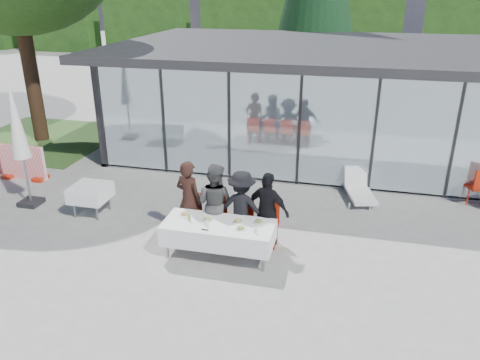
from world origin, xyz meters
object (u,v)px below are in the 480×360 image
plate_c (238,221)px  spare_table_left (90,193)px  diner_a (189,200)px  plate_d (258,222)px  diner_d (268,210)px  juice_bottle (189,217)px  diner_chair_c (243,218)px  plate_b (208,219)px  diner_chair_a (191,212)px  spare_chair_b (478,185)px  plate_a (184,214)px  folded_eyeglasses (205,230)px  diner_b (215,203)px  diner_chair_b (217,215)px  plate_extra (241,228)px  diner_c (242,208)px  lounger (359,189)px  diner_chair_d (268,221)px  dining_table (219,233)px  market_umbrella (18,131)px

plate_c → spare_table_left: 4.05m
diner_a → plate_d: bearing=-175.8°
diner_d → juice_bottle: 1.65m
diner_chair_c → plate_b: (-0.57, -0.67, 0.24)m
plate_b → diner_chair_a: bearing=131.8°
juice_bottle → diner_d: bearing=24.1°
diner_a → diner_chair_c: diner_a is taller
plate_d → spare_chair_b: (4.91, 3.67, -0.24)m
plate_a → folded_eyeglasses: (0.61, -0.52, -0.02)m
diner_b → plate_d: bearing=172.1°
diner_chair_b → plate_extra: diner_chair_b is taller
plate_d → folded_eyeglasses: plate_d is taller
diner_c → folded_eyeglasses: (-0.51, -0.98, -0.07)m
juice_bottle → lounger: size_ratio=0.10×
diner_c → juice_bottle: diner_c is taller
plate_a → diner_b: bearing=40.4°
diner_chair_d → plate_a: size_ratio=4.25×
diner_a → plate_extra: size_ratio=7.78×
juice_bottle → spare_table_left: size_ratio=0.17×
plate_b → plate_c: bearing=6.6°
dining_table → plate_a: (-0.80, 0.19, 0.24)m
market_umbrella → spare_table_left: bearing=-2.5°
diner_chair_a → plate_b: size_ratio=4.25×
diner_a → plate_b: 0.84m
plate_b → plate_d: bearing=8.0°
diner_b → diner_chair_b: diner_b is taller
diner_c → diner_chair_c: size_ratio=1.70×
diner_chair_c → spare_chair_b: (5.37, 3.14, 0.00)m
diner_c → plate_d: (0.45, -0.43, -0.05)m
diner_chair_a → diner_chair_b: 0.59m
juice_bottle → market_umbrella: size_ratio=0.05×
spare_table_left → folded_eyeglasses: bearing=-23.4°
market_umbrella → plate_c: bearing=-10.5°
plate_d → dining_table: bearing=-164.3°
plate_d → spare_table_left: 4.43m
diner_c → plate_a: (-1.12, -0.45, -0.05)m
plate_b → plate_c: (0.62, 0.07, 0.00)m
spare_chair_b → diner_chair_d: bearing=-146.8°
diner_chair_d → juice_bottle: diner_chair_d is taller
plate_d → spare_table_left: size_ratio=0.27×
diner_chair_d → plate_b: diner_chair_d is taller
plate_d → diner_b: bearing=157.7°
plate_c → plate_extra: (0.13, -0.29, 0.00)m
diner_chair_d → plate_a: bearing=-161.8°
plate_b → spare_chair_b: 7.06m
diner_chair_a → plate_c: 1.38m
diner_d → juice_bottle: size_ratio=11.38×
market_umbrella → diner_c: bearing=-5.6°
diner_chair_d → lounger: diner_chair_d is taller
plate_b → diner_chair_b: bearing=91.5°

